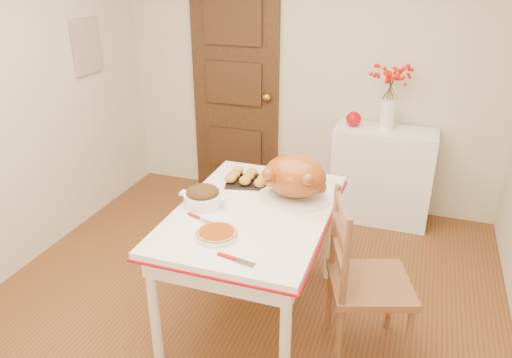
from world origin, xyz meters
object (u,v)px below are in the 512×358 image
(kitchen_table, at_px, (253,265))
(turkey_platter, at_px, (295,178))
(pumpkin_pie, at_px, (217,233))
(chair_oak, at_px, (371,280))
(sideboard, at_px, (381,175))

(kitchen_table, xyz_separation_m, turkey_platter, (0.20, 0.21, 0.54))
(kitchen_table, relative_size, pumpkin_pie, 5.89)
(chair_oak, relative_size, pumpkin_pie, 4.48)
(sideboard, xyz_separation_m, pumpkin_pie, (-0.71, -2.00, 0.40))
(sideboard, bearing_deg, turkey_platter, -106.70)
(chair_oak, relative_size, turkey_platter, 2.23)
(turkey_platter, bearing_deg, sideboard, 71.09)
(sideboard, relative_size, turkey_platter, 1.86)
(sideboard, xyz_separation_m, chair_oak, (0.11, -1.71, 0.08))
(kitchen_table, xyz_separation_m, chair_oak, (0.73, -0.07, 0.11))
(sideboard, distance_m, kitchen_table, 1.75)
(kitchen_table, bearing_deg, turkey_platter, 47.11)
(sideboard, relative_size, chair_oak, 0.83)
(sideboard, height_order, pumpkin_pie, same)
(kitchen_table, xyz_separation_m, pumpkin_pie, (-0.08, -0.36, 0.42))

